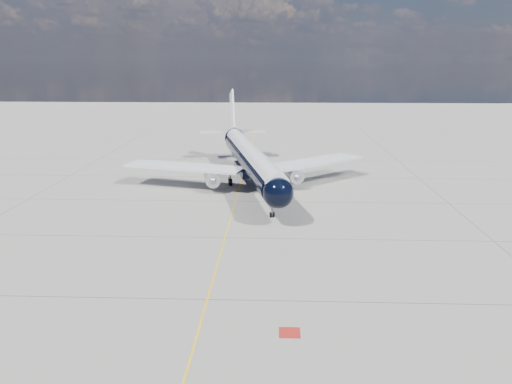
# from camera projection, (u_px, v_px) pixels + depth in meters

# --- Properties ---
(ground) EXTENTS (320.00, 320.00, 0.00)m
(ground) POSITION_uv_depth(u_px,v_px,m) (238.00, 192.00, 75.76)
(ground) COLOR gray
(ground) RESTS_ON ground
(taxiway_centerline) EXTENTS (0.16, 160.00, 0.01)m
(taxiway_centerline) POSITION_uv_depth(u_px,v_px,m) (235.00, 201.00, 70.93)
(taxiway_centerline) COLOR yellow
(taxiway_centerline) RESTS_ON ground
(red_marking) EXTENTS (1.60, 1.60, 0.01)m
(red_marking) POSITION_uv_depth(u_px,v_px,m) (290.00, 333.00, 36.89)
(red_marking) COLOR maroon
(red_marking) RESTS_ON ground
(main_airliner) EXTENTS (38.88, 47.97, 13.98)m
(main_airliner) POSITION_uv_depth(u_px,v_px,m) (250.00, 158.00, 79.41)
(main_airliner) COLOR black
(main_airliner) RESTS_ON ground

